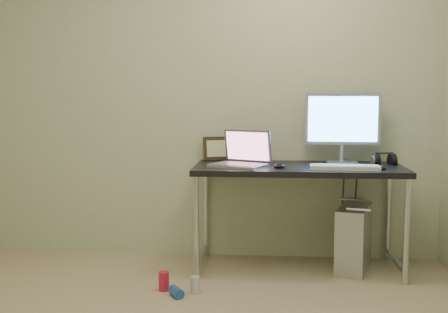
# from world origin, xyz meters

# --- Properties ---
(wall_back) EXTENTS (3.50, 0.02, 2.50)m
(wall_back) POSITION_xyz_m (0.00, 1.75, 1.25)
(wall_back) COLOR beige
(wall_back) RESTS_ON ground
(desk) EXTENTS (1.47, 0.64, 0.75)m
(desk) POSITION_xyz_m (0.67, 1.43, 0.66)
(desk) COLOR black
(desk) RESTS_ON ground
(tower_computer) EXTENTS (0.31, 0.48, 0.49)m
(tower_computer) POSITION_xyz_m (1.07, 1.44, 0.23)
(tower_computer) COLOR #ACACB0
(tower_computer) RESTS_ON ground
(cable_a) EXTENTS (0.01, 0.16, 0.69)m
(cable_a) POSITION_xyz_m (1.02, 1.70, 0.40)
(cable_a) COLOR black
(cable_a) RESTS_ON ground
(cable_b) EXTENTS (0.02, 0.11, 0.71)m
(cable_b) POSITION_xyz_m (1.11, 1.68, 0.38)
(cable_b) COLOR black
(cable_b) RESTS_ON ground
(can_red) EXTENTS (0.08, 0.08, 0.12)m
(can_red) POSITION_xyz_m (-0.20, 0.91, 0.06)
(can_red) COLOR red
(can_red) RESTS_ON ground
(can_white) EXTENTS (0.08, 0.08, 0.11)m
(can_white) POSITION_xyz_m (0.01, 0.87, 0.06)
(can_white) COLOR silver
(can_white) RESTS_ON ground
(can_blue) EXTENTS (0.11, 0.13, 0.06)m
(can_blue) POSITION_xyz_m (-0.10, 0.81, 0.03)
(can_blue) COLOR #2054B2
(can_blue) RESTS_ON ground
(laptop) EXTENTS (0.45, 0.42, 0.25)m
(laptop) POSITION_xyz_m (0.28, 1.39, 0.81)
(laptop) COLOR silver
(laptop) RESTS_ON desk
(monitor) EXTENTS (0.55, 0.16, 0.51)m
(monitor) POSITION_xyz_m (1.00, 1.62, 1.05)
(monitor) COLOR silver
(monitor) RESTS_ON desk
(keyboard) EXTENTS (0.47, 0.18, 0.03)m
(keyboard) POSITION_xyz_m (0.97, 1.26, 0.76)
(keyboard) COLOR silver
(keyboard) RESTS_ON desk
(mouse_right) EXTENTS (0.10, 0.13, 0.04)m
(mouse_right) POSITION_xyz_m (1.21, 1.28, 0.77)
(mouse_right) COLOR black
(mouse_right) RESTS_ON desk
(mouse_left) EXTENTS (0.09, 0.13, 0.04)m
(mouse_left) POSITION_xyz_m (0.54, 1.32, 0.77)
(mouse_left) COLOR black
(mouse_left) RESTS_ON desk
(headphones) EXTENTS (0.18, 0.11, 0.11)m
(headphones) POSITION_xyz_m (1.29, 1.54, 0.78)
(headphones) COLOR black
(headphones) RESTS_ON desk
(picture_frame) EXTENTS (0.23, 0.13, 0.18)m
(picture_frame) POSITION_xyz_m (0.08, 1.72, 0.84)
(picture_frame) COLOR black
(picture_frame) RESTS_ON desk
(webcam) EXTENTS (0.05, 0.04, 0.12)m
(webcam) POSITION_xyz_m (0.22, 1.67, 0.84)
(webcam) COLOR silver
(webcam) RESTS_ON desk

